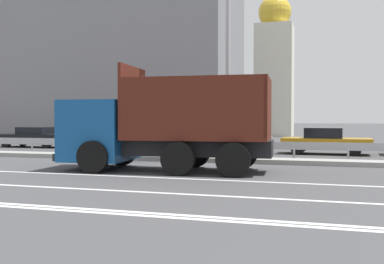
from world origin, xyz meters
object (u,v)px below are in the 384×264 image
(parked_car_2, at_px, (35,137))
(parked_car_4, at_px, (227,139))
(street_lamp_2, at_px, (227,20))
(parked_car_3, at_px, (125,136))
(parked_car_5, at_px, (326,141))
(dump_truck, at_px, (143,133))
(median_road_sign, at_px, (132,128))
(church_tower, at_px, (274,68))

(parked_car_2, bearing_deg, parked_car_4, -94.25)
(street_lamp_2, bearing_deg, parked_car_4, 102.31)
(parked_car_3, bearing_deg, parked_car_4, -92.08)
(parked_car_3, distance_m, parked_car_5, 10.93)
(dump_truck, xyz_separation_m, parked_car_3, (-5.04, 9.18, -0.52))
(parked_car_3, bearing_deg, street_lamp_2, -127.12)
(parked_car_2, bearing_deg, street_lamp_2, -115.76)
(median_road_sign, xyz_separation_m, parked_car_4, (3.01, 5.22, -0.64))
(dump_truck, height_order, parked_car_3, dump_truck)
(parked_car_2, bearing_deg, median_road_sign, -124.03)
(median_road_sign, height_order, parked_car_2, median_road_sign)
(median_road_sign, bearing_deg, parked_car_4, 60.01)
(parked_car_2, relative_size, parked_car_3, 0.97)
(street_lamp_2, distance_m, parked_car_2, 15.39)
(parked_car_5, height_order, church_tower, church_tower)
(street_lamp_2, relative_size, parked_car_5, 2.38)
(dump_truck, height_order, street_lamp_2, street_lamp_2)
(median_road_sign, bearing_deg, parked_car_2, 147.49)
(parked_car_2, bearing_deg, parked_car_3, -93.17)
(dump_truck, distance_m, parked_car_5, 10.63)
(median_road_sign, relative_size, parked_car_5, 0.58)
(dump_truck, xyz_separation_m, parked_car_4, (0.99, 8.77, -0.56))
(parked_car_5, relative_size, church_tower, 0.29)
(street_lamp_2, height_order, church_tower, church_tower)
(parked_car_4, bearing_deg, street_lamp_2, -171.38)
(median_road_sign, xyz_separation_m, street_lamp_2, (4.19, -0.19, 4.27))
(street_lamp_2, bearing_deg, parked_car_3, 141.13)
(dump_truck, relative_size, parked_car_2, 1.58)
(parked_car_3, distance_m, parked_car_4, 6.04)
(parked_car_4, bearing_deg, parked_car_5, -93.05)
(street_lamp_2, bearing_deg, dump_truck, -122.72)
(parked_car_4, distance_m, church_tower, 23.09)
(street_lamp_2, bearing_deg, parked_car_2, 155.76)
(parked_car_4, bearing_deg, parked_car_3, 82.48)
(parked_car_5, bearing_deg, median_road_sign, -53.46)
(parked_car_4, distance_m, parked_car_5, 4.90)
(parked_car_2, height_order, church_tower, church_tower)
(dump_truck, distance_m, parked_car_4, 8.85)
(dump_truck, bearing_deg, parked_car_3, 24.74)
(parked_car_2, distance_m, church_tower, 25.54)
(parked_car_2, relative_size, parked_car_5, 1.06)
(parked_car_2, height_order, parked_car_4, parked_car_4)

